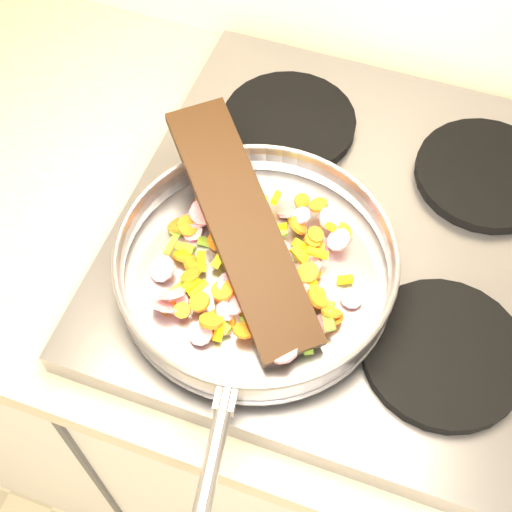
% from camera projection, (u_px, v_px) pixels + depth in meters
% --- Properties ---
extents(cooktop, '(0.60, 0.60, 0.04)m').
position_uv_depth(cooktop, '(356.00, 238.00, 0.94)').
color(cooktop, '#939399').
rests_on(cooktop, counter_top).
extents(grate_fl, '(0.19, 0.19, 0.02)m').
position_uv_depth(grate_fl, '(217.00, 282.00, 0.87)').
color(grate_fl, black).
rests_on(grate_fl, cooktop).
extents(grate_fr, '(0.19, 0.19, 0.02)m').
position_uv_depth(grate_fr, '(444.00, 353.00, 0.82)').
color(grate_fr, black).
rests_on(grate_fr, cooktop).
extents(grate_bl, '(0.19, 0.19, 0.02)m').
position_uv_depth(grate_bl, '(289.00, 122.00, 1.01)').
color(grate_bl, black).
rests_on(grate_bl, cooktop).
extents(grate_br, '(0.19, 0.19, 0.02)m').
position_uv_depth(grate_br, '(486.00, 174.00, 0.96)').
color(grate_br, black).
rests_on(grate_br, cooktop).
extents(saute_pan, '(0.37, 0.54, 0.05)m').
position_uv_depth(saute_pan, '(256.00, 265.00, 0.84)').
color(saute_pan, '#9E9EA5').
rests_on(saute_pan, grate_fl).
extents(vegetable_heap, '(0.27, 0.25, 0.05)m').
position_uv_depth(vegetable_heap, '(253.00, 272.00, 0.85)').
color(vegetable_heap, red).
rests_on(vegetable_heap, saute_pan).
extents(wooden_spatula, '(0.28, 0.30, 0.08)m').
position_uv_depth(wooden_spatula, '(242.00, 224.00, 0.84)').
color(wooden_spatula, black).
rests_on(wooden_spatula, saute_pan).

